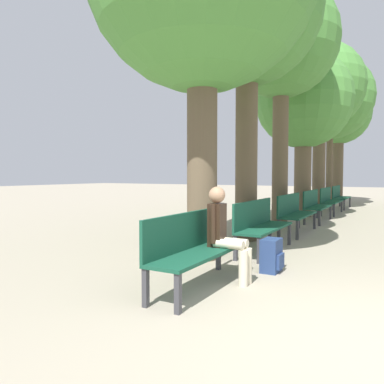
{
  "coord_description": "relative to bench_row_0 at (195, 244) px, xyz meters",
  "views": [
    {
      "loc": [
        -0.05,
        -3.39,
        1.41
      ],
      "look_at": [
        -3.83,
        3.32,
        1.03
      ],
      "focal_mm": 35.0,
      "sensor_mm": 36.0,
      "label": 1
    }
  ],
  "objects": [
    {
      "name": "tree_row_1",
      "position": [
        -0.64,
        3.4,
        4.17
      ],
      "size": [
        3.07,
        3.07,
        6.31
      ],
      "color": "brown",
      "rests_on": "ground_plane"
    },
    {
      "name": "bench_row_2",
      "position": [
        0.0,
        4.86,
        0.0
      ],
      "size": [
        0.49,
        1.87,
        0.92
      ],
      "color": "#144733",
      "rests_on": "ground_plane"
    },
    {
      "name": "bench_row_0",
      "position": [
        0.0,
        0.0,
        0.0
      ],
      "size": [
        0.49,
        1.87,
        0.92
      ],
      "color": "#144733",
      "rests_on": "ground_plane"
    },
    {
      "name": "tree_row_2",
      "position": [
        -0.64,
        5.88,
        4.32
      ],
      "size": [
        3.0,
        3.0,
        6.43
      ],
      "color": "brown",
      "rests_on": "ground_plane"
    },
    {
      "name": "bench_row_5",
      "position": [
        0.0,
        12.15,
        0.0
      ],
      "size": [
        0.49,
        1.87,
        0.92
      ],
      "color": "#144733",
      "rests_on": "ground_plane"
    },
    {
      "name": "tree_row_3",
      "position": [
        -0.64,
        8.49,
        3.22
      ],
      "size": [
        3.13,
        3.13,
        5.39
      ],
      "color": "brown",
      "rests_on": "ground_plane"
    },
    {
      "name": "person_seated",
      "position": [
        0.24,
        0.37,
        0.13
      ],
      "size": [
        0.56,
        0.32,
        1.24
      ],
      "color": "beige",
      "rests_on": "ground_plane"
    },
    {
      "name": "tree_row_6",
      "position": [
        -0.64,
        16.02,
        3.85
      ],
      "size": [
        3.12,
        3.12,
        6.03
      ],
      "color": "brown",
      "rests_on": "ground_plane"
    },
    {
      "name": "backpack",
      "position": [
        0.62,
        1.15,
        -0.3
      ],
      "size": [
        0.27,
        0.36,
        0.48
      ],
      "color": "navy",
      "rests_on": "ground_plane"
    },
    {
      "name": "bench_row_3",
      "position": [
        0.0,
        7.29,
        0.0
      ],
      "size": [
        0.49,
        1.87,
        0.92
      ],
      "color": "#144733",
      "rests_on": "ground_plane"
    },
    {
      "name": "tree_row_4",
      "position": [
        -0.64,
        11.18,
        4.21
      ],
      "size": [
        3.39,
        3.39,
        6.5
      ],
      "color": "brown",
      "rests_on": "ground_plane"
    },
    {
      "name": "tree_row_5",
      "position": [
        -0.64,
        13.56,
        4.25
      ],
      "size": [
        3.7,
        3.7,
        6.65
      ],
      "color": "brown",
      "rests_on": "ground_plane"
    },
    {
      "name": "bench_row_4",
      "position": [
        0.0,
        9.72,
        0.0
      ],
      "size": [
        0.49,
        1.87,
        0.92
      ],
      "color": "#144733",
      "rests_on": "ground_plane"
    },
    {
      "name": "bench_row_1",
      "position": [
        0.0,
        2.43,
        0.0
      ],
      "size": [
        0.49,
        1.87,
        0.92
      ],
      "color": "#144733",
      "rests_on": "ground_plane"
    }
  ]
}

